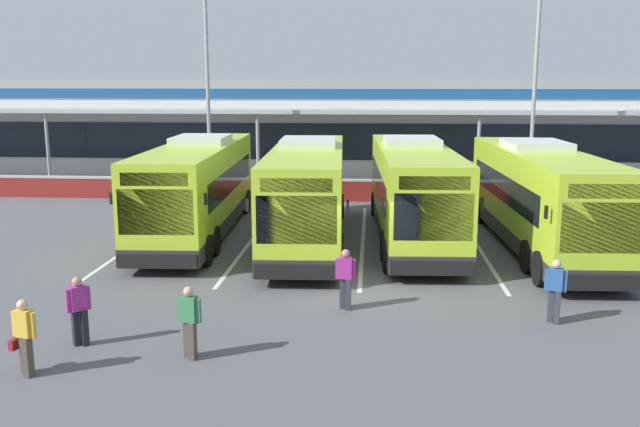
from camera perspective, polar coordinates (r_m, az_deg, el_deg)
name	(u,v)px	position (r m, az deg, el deg)	size (l,w,h in m)	color
ground_plane	(360,288)	(20.04, 3.35, -6.21)	(200.00, 200.00, 0.00)	#56565B
terminal_building	(368,125)	(46.14, 4.03, 7.42)	(70.00, 13.00, 6.00)	silver
red_barrier_wall	(365,190)	(34.07, 3.82, 1.95)	(60.00, 0.40, 1.10)	maroon
coach_bus_leftmost	(198,189)	(26.87, -10.18, 2.00)	(3.30, 12.25, 3.78)	#B7DB2D
coach_bus_left_centre	(308,194)	(25.30, -1.05, 1.61)	(3.30, 12.25, 3.78)	#B7DB2D
coach_bus_centre	(413,193)	(25.94, 7.76, 1.75)	(3.30, 12.25, 3.78)	#B7DB2D
coach_bus_right_centre	(540,199)	(25.49, 17.92, 1.15)	(3.30, 12.25, 3.78)	#B7DB2D
bay_stripe_far_west	(146,236)	(27.25, -14.36, -1.87)	(0.14, 13.00, 0.01)	silver
bay_stripe_west	(253,238)	(26.22, -5.62, -2.07)	(0.14, 13.00, 0.01)	silver
bay_stripe_mid_west	(363,240)	(25.83, 3.60, -2.24)	(0.14, 13.00, 0.01)	silver
bay_stripe_centre	(475,242)	(26.12, 12.86, -2.35)	(0.14, 13.00, 0.01)	silver
bay_stripe_mid_east	(591,244)	(27.07, 21.69, -2.40)	(0.14, 13.00, 0.01)	silver
pedestrian_with_handbag	(24,335)	(15.30, -23.49, -9.32)	(0.64, 0.42, 1.62)	#4C4238
pedestrian_in_dark_coat	(346,277)	(17.98, 2.15, -5.33)	(0.54, 0.32, 1.62)	#33333D
pedestrian_child	(555,289)	(17.95, 19.06, -5.97)	(0.53, 0.38, 1.62)	#33333D
pedestrian_near_bin	(189,320)	(15.14, -10.86, -8.73)	(0.54, 0.35, 1.62)	#4C4238
pedestrian_approaching_bus	(79,309)	(16.50, -19.51, -7.50)	(0.47, 0.42, 1.62)	black
lamp_post_west	(207,73)	(36.87, -9.40, 11.48)	(3.24, 0.28, 11.00)	#9E9EA3
lamp_post_centre	(536,73)	(36.27, 17.58, 11.12)	(3.24, 0.28, 11.00)	#9E9EA3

